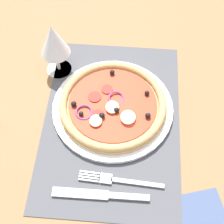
% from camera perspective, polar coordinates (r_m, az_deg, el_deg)
% --- Properties ---
extents(ground_plane, '(1.90, 1.40, 0.02)m').
position_cam_1_polar(ground_plane, '(0.81, -0.05, -1.92)').
color(ground_plane, olive).
extents(placemat, '(0.47, 0.32, 0.00)m').
position_cam_1_polar(placemat, '(0.80, -0.05, -1.41)').
color(placemat, '#4C4C51').
rests_on(placemat, ground_plane).
extents(plate, '(0.28, 0.28, 0.01)m').
position_cam_1_polar(plate, '(0.81, -0.05, 0.70)').
color(plate, white).
rests_on(plate, placemat).
extents(pizza, '(0.25, 0.25, 0.03)m').
position_cam_1_polar(pizza, '(0.80, -0.06, 1.28)').
color(pizza, tan).
rests_on(pizza, plate).
extents(fork, '(0.03, 0.18, 0.00)m').
position_cam_1_polar(fork, '(0.73, 0.72, -11.28)').
color(fork, '#B2B5BA').
rests_on(fork, placemat).
extents(knife, '(0.02, 0.20, 0.01)m').
position_cam_1_polar(knife, '(0.72, -2.09, -13.63)').
color(knife, '#B2B5BA').
rests_on(knife, placemat).
extents(wine_glass, '(0.07, 0.07, 0.15)m').
position_cam_1_polar(wine_glass, '(0.83, -9.67, 11.48)').
color(wine_glass, silver).
rests_on(wine_glass, ground_plane).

